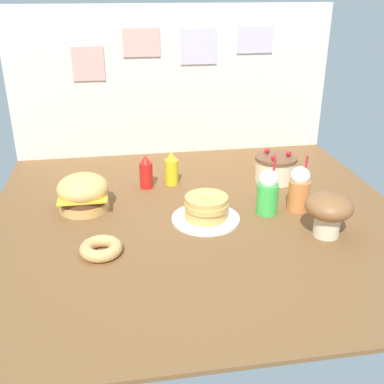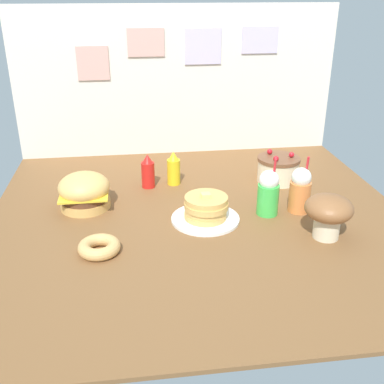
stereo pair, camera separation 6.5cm
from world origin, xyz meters
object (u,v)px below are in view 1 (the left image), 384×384
Objects in this scene: ketchup_bottle at (146,172)px; mushroom_stool at (329,210)px; burger at (83,193)px; donut_pink_glaze at (101,248)px; pancake_stack at (206,210)px; mustard_bottle at (172,169)px; orange_float_cup at (299,189)px; layer_cake at (275,168)px; cream_soda_cup at (268,192)px.

mushroom_stool reaches higher than ketchup_bottle.
burger is 0.52m from donut_pink_glaze.
mustard_bottle reaches higher than pancake_stack.
burger is 1.20m from orange_float_cup.
ketchup_bottle is 0.67× the size of orange_float_cup.
layer_cake is at bearing 88.39° from orange_float_cup.
orange_float_cup is (0.82, -0.45, 0.03)m from ketchup_bottle.
orange_float_cup reaches higher than ketchup_bottle.
burger is 1.06× the size of layer_cake.
orange_float_cup is at bearing 3.60° from cream_soda_cup.
orange_float_cup is at bearing -35.93° from mustard_bottle.
ketchup_bottle is 0.78m from cream_soda_cup.
cream_soda_cup reaches higher than burger.
orange_float_cup reaches higher than burger.
burger is 0.70m from pancake_stack.
layer_cake is at bearing 91.73° from mushroom_stool.
mushroom_stool is at bearing -53.05° from cream_soda_cup.
mustard_bottle is 0.67× the size of cream_soda_cup.
cream_soda_cup is at bearing 126.95° from mushroom_stool.
mustard_bottle is at bearing 26.91° from burger.
pancake_stack is at bearing -175.42° from orange_float_cup.
donut_pink_glaze is at bearing -109.74° from ketchup_bottle.
layer_cake is 1.34× the size of donut_pink_glaze.
cream_soda_cup is 0.95m from donut_pink_glaze.
mustard_bottle is 0.91× the size of mushroom_stool.
burger is 1.22m from layer_cake.
cream_soda_cup is at bearing -12.21° from burger.
burger is 0.88× the size of cream_soda_cup.
burger is 1.21× the size of mushroom_stool.
mustard_bottle is (-0.67, 0.04, 0.02)m from layer_cake.
pancake_stack is 0.57m from ketchup_bottle.
pancake_stack is at bearing -76.83° from mustard_bottle.
donut_pink_glaze is (-0.27, -0.75, -0.07)m from ketchup_bottle.
pancake_stack is 1.13× the size of orange_float_cup.
mushroom_stool reaches higher than burger.
orange_float_cup is (0.18, 0.01, 0.00)m from cream_soda_cup.
pancake_stack is at bearing -59.91° from ketchup_bottle.
mustard_bottle reaches higher than layer_cake.
pancake_stack is at bearing 25.04° from donut_pink_glaze.
orange_float_cup is at bearing -28.65° from ketchup_bottle.
mushroom_stool is (1.12, -0.00, 0.11)m from donut_pink_glaze.
layer_cake is at bearing 65.98° from cream_soda_cup.
cream_soda_cup reaches higher than layer_cake.
mushroom_stool is (0.85, -0.75, 0.04)m from ketchup_bottle.
donut_pink_glaze is (-0.43, -0.77, -0.07)m from mustard_bottle.
orange_float_cup is 1.61× the size of donut_pink_glaze.
donut_pink_glaze is (-1.10, -0.73, -0.05)m from layer_cake.
donut_pink_glaze is at bearing -119.05° from mustard_bottle.
pancake_stack reaches higher than donut_pink_glaze.
burger is at bearing 167.79° from cream_soda_cup.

